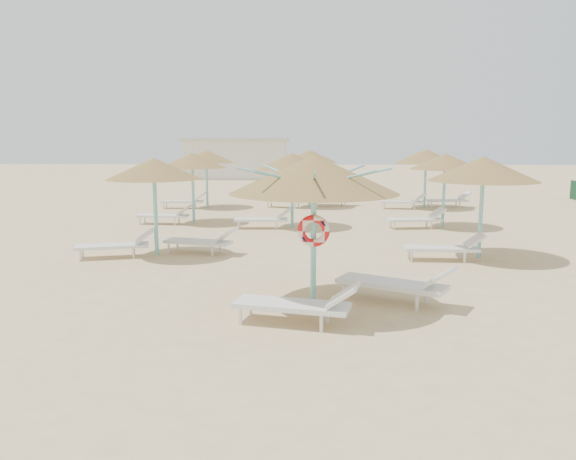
{
  "coord_description": "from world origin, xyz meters",
  "views": [
    {
      "loc": [
        0.02,
        -10.71,
        3.18
      ],
      "look_at": [
        -0.44,
        0.83,
        1.3
      ],
      "focal_mm": 35.0,
      "sensor_mm": 36.0,
      "label": 1
    }
  ],
  "objects": [
    {
      "name": "lounger_main_a",
      "position": [
        -0.15,
        -1.39,
        0.37
      ],
      "size": [
        2.25,
        1.11,
        0.78
      ],
      "rotation": [
        0.0,
        0.0,
        -0.23
      ],
      "color": "silver",
      "rests_on": "ground"
    },
    {
      "name": "lounger_main_b",
      "position": [
        1.77,
        0.0,
        0.4
      ],
      "size": [
        2.34,
        1.7,
        0.83
      ],
      "rotation": [
        0.0,
        0.0,
        -0.5
      ],
      "color": "silver",
      "rests_on": "ground"
    },
    {
      "name": "palapa_field",
      "position": [
        0.52,
        10.58,
        2.31
      ],
      "size": [
        14.41,
        14.11,
        2.72
      ],
      "color": "#74C8CA",
      "rests_on": "ground"
    },
    {
      "name": "service_hut",
      "position": [
        -6.0,
        35.0,
        1.64
      ],
      "size": [
        8.4,
        4.4,
        3.25
      ],
      "color": "silver",
      "rests_on": "ground"
    },
    {
      "name": "ground",
      "position": [
        0.0,
        0.0,
        0.0
      ],
      "size": [
        120.0,
        120.0,
        0.0
      ],
      "primitive_type": "plane",
      "color": "#CFB57E",
      "rests_on": "ground"
    },
    {
      "name": "main_palapa",
      "position": [
        0.09,
        -0.14,
        2.51
      ],
      "size": [
        3.22,
        3.22,
        2.89
      ],
      "color": "#74C8CA",
      "rests_on": "ground"
    }
  ]
}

